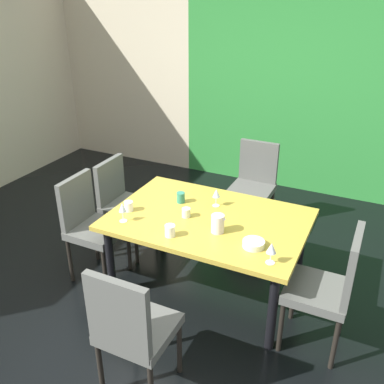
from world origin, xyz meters
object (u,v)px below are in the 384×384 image
at_px(cup_west, 170,231).
at_px(chair_left_near, 90,222).
at_px(pitcher_front, 218,223).
at_px(cup_north, 186,213).
at_px(chair_right_near, 330,285).
at_px(wine_glass_left, 271,249).
at_px(cup_rear, 129,206).
at_px(cup_corner, 181,197).
at_px(chair_head_near, 131,327).
at_px(chair_head_far, 254,182).
at_px(chair_left_far, 122,199).
at_px(dining_table, 208,225).
at_px(serving_bowl_near_shelf, 254,244).
at_px(wine_glass_south, 216,194).
at_px(wine_glass_right, 122,208).

bearing_deg(cup_west, chair_left_near, 171.27).
bearing_deg(pitcher_front, cup_north, 161.37).
relative_size(chair_right_near, wine_glass_left, 6.24).
height_order(wine_glass_left, cup_west, wine_glass_left).
bearing_deg(chair_right_near, wine_glass_left, 110.25).
xyz_separation_m(chair_right_near, cup_rear, (-1.71, 0.07, 0.20)).
bearing_deg(cup_corner, chair_head_near, -75.88).
height_order(cup_corner, cup_north, cup_corner).
bearing_deg(chair_head_far, chair_left_near, 54.00).
height_order(chair_head_near, cup_corner, chair_head_near).
height_order(chair_left_far, wine_glass_left, chair_left_far).
relative_size(chair_left_far, pitcher_front, 6.29).
bearing_deg(wine_glass_left, cup_corner, 150.64).
relative_size(dining_table, cup_west, 17.41).
bearing_deg(serving_bowl_near_shelf, cup_corner, 153.38).
bearing_deg(wine_glass_south, chair_right_near, -23.78).
relative_size(wine_glass_right, serving_bowl_near_shelf, 1.01).
bearing_deg(chair_head_near, cup_west, 101.10).
xyz_separation_m(chair_head_near, chair_left_far, (-1.05, 1.46, -0.02)).
xyz_separation_m(wine_glass_right, cup_north, (0.43, 0.29, -0.08)).
bearing_deg(chair_right_near, chair_head_near, 132.54).
xyz_separation_m(chair_head_near, cup_corner, (-0.34, 1.35, 0.21)).
distance_m(chair_left_near, wine_glass_south, 1.16).
relative_size(chair_left_near, cup_north, 12.45).
bearing_deg(chair_head_far, chair_left_far, 41.97).
bearing_deg(wine_glass_right, cup_west, -4.41).
xyz_separation_m(wine_glass_right, cup_rear, (-0.06, 0.17, -0.08)).
relative_size(chair_head_far, serving_bowl_near_shelf, 5.89).
height_order(chair_left_far, cup_west, chair_left_far).
height_order(wine_glass_south, cup_corner, wine_glass_south).
distance_m(chair_left_far, cup_west, 1.12).
relative_size(dining_table, wine_glass_south, 10.04).
distance_m(cup_corner, cup_rear, 0.47).
relative_size(chair_right_near, chair_left_far, 1.07).
height_order(serving_bowl_near_shelf, cup_rear, cup_rear).
bearing_deg(pitcher_front, chair_left_far, 160.15).
height_order(wine_glass_right, cup_rear, wine_glass_right).
xyz_separation_m(chair_left_near, cup_west, (0.90, -0.14, 0.22)).
bearing_deg(wine_glass_right, chair_left_far, 125.89).
xyz_separation_m(serving_bowl_near_shelf, cup_corner, (-0.80, 0.40, 0.02)).
xyz_separation_m(dining_table, chair_right_near, (1.05, -0.25, -0.08)).
distance_m(wine_glass_south, cup_corner, 0.32).
distance_m(dining_table, chair_left_far, 1.08).
bearing_deg(wine_glass_south, serving_bowl_near_shelf, -43.78).
distance_m(chair_left_far, wine_glass_right, 0.81).
height_order(chair_right_near, wine_glass_south, chair_right_near).
xyz_separation_m(chair_right_near, cup_corner, (-1.38, 0.40, 0.21)).
bearing_deg(dining_table, chair_left_far, 166.34).
distance_m(chair_right_near, wine_glass_south, 1.20).
relative_size(chair_right_near, wine_glass_right, 6.05).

